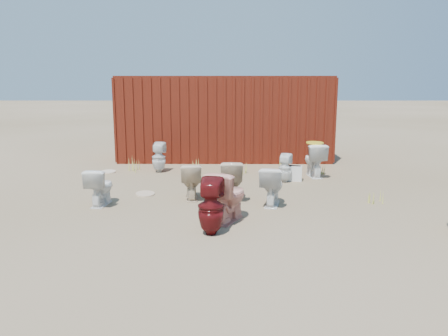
{
  "coord_description": "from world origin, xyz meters",
  "views": [
    {
      "loc": [
        0.05,
        -7.89,
        2.2
      ],
      "look_at": [
        0.0,
        0.6,
        0.55
      ],
      "focal_mm": 35.0,
      "sensor_mm": 36.0,
      "label": 1
    }
  ],
  "objects_px": {
    "toilet_back_beige_left": "(191,181)",
    "loose_tank": "(291,173)",
    "toilet_back_beige_right": "(232,180)",
    "toilet_back_a": "(159,157)",
    "toilet_back_e": "(285,168)",
    "toilet_front_maroon": "(211,207)",
    "toilet_front_c": "(272,186)",
    "toilet_front_pink": "(228,196)",
    "shipping_container": "(225,117)",
    "toilet_front_a": "(100,187)",
    "toilet_back_yellowlid": "(314,160)"
  },
  "relations": [
    {
      "from": "toilet_back_e",
      "to": "toilet_back_beige_right",
      "type": "bearing_deg",
      "value": 71.46
    },
    {
      "from": "shipping_container",
      "to": "toilet_back_beige_left",
      "type": "bearing_deg",
      "value": -97.34
    },
    {
      "from": "toilet_back_beige_right",
      "to": "loose_tank",
      "type": "bearing_deg",
      "value": -127.52
    },
    {
      "from": "toilet_front_maroon",
      "to": "toilet_front_pink",
      "type": "bearing_deg",
      "value": -103.39
    },
    {
      "from": "toilet_front_c",
      "to": "toilet_back_beige_left",
      "type": "bearing_deg",
      "value": -2.92
    },
    {
      "from": "toilet_back_beige_left",
      "to": "shipping_container",
      "type": "bearing_deg",
      "value": -102.38
    },
    {
      "from": "toilet_front_maroon",
      "to": "toilet_back_beige_left",
      "type": "bearing_deg",
      "value": -70.11
    },
    {
      "from": "toilet_front_maroon",
      "to": "toilet_back_a",
      "type": "distance_m",
      "value": 4.84
    },
    {
      "from": "toilet_back_yellowlid",
      "to": "loose_tank",
      "type": "bearing_deg",
      "value": 31.7
    },
    {
      "from": "toilet_front_pink",
      "to": "toilet_back_e",
      "type": "distance_m",
      "value": 3.12
    },
    {
      "from": "toilet_back_beige_right",
      "to": "toilet_back_a",
      "type": "bearing_deg",
      "value": -53.16
    },
    {
      "from": "toilet_back_beige_left",
      "to": "loose_tank",
      "type": "height_order",
      "value": "toilet_back_beige_left"
    },
    {
      "from": "toilet_front_c",
      "to": "toilet_back_e",
      "type": "xyz_separation_m",
      "value": [
        0.49,
        1.9,
        -0.04
      ]
    },
    {
      "from": "toilet_front_c",
      "to": "toilet_back_beige_right",
      "type": "xyz_separation_m",
      "value": [
        -0.72,
        0.41,
        0.02
      ]
    },
    {
      "from": "toilet_front_a",
      "to": "toilet_front_maroon",
      "type": "height_order",
      "value": "toilet_front_maroon"
    },
    {
      "from": "toilet_back_beige_left",
      "to": "toilet_back_yellowlid",
      "type": "relative_size",
      "value": 0.88
    },
    {
      "from": "shipping_container",
      "to": "toilet_back_yellowlid",
      "type": "relative_size",
      "value": 7.48
    },
    {
      "from": "toilet_front_maroon",
      "to": "toilet_back_beige_left",
      "type": "distance_m",
      "value": 2.07
    },
    {
      "from": "toilet_front_maroon",
      "to": "toilet_back_a",
      "type": "xyz_separation_m",
      "value": [
        -1.47,
        4.61,
        -0.05
      ]
    },
    {
      "from": "toilet_front_pink",
      "to": "toilet_front_maroon",
      "type": "distance_m",
      "value": 0.71
    },
    {
      "from": "toilet_front_pink",
      "to": "toilet_front_c",
      "type": "xyz_separation_m",
      "value": [
        0.81,
        0.94,
        -0.05
      ]
    },
    {
      "from": "toilet_front_pink",
      "to": "loose_tank",
      "type": "relative_size",
      "value": 1.66
    },
    {
      "from": "toilet_front_c",
      "to": "toilet_front_maroon",
      "type": "bearing_deg",
      "value": 69.21
    },
    {
      "from": "toilet_front_pink",
      "to": "toilet_back_yellowlid",
      "type": "relative_size",
      "value": 1.04
    },
    {
      "from": "toilet_back_a",
      "to": "loose_tank",
      "type": "bearing_deg",
      "value": 168.98
    },
    {
      "from": "toilet_back_a",
      "to": "shipping_container",
      "type": "bearing_deg",
      "value": -119.8
    },
    {
      "from": "toilet_back_beige_left",
      "to": "loose_tank",
      "type": "xyz_separation_m",
      "value": [
        2.16,
        1.64,
        -0.18
      ]
    },
    {
      "from": "toilet_front_pink",
      "to": "toilet_front_maroon",
      "type": "xyz_separation_m",
      "value": [
        -0.25,
        -0.66,
        0.01
      ]
    },
    {
      "from": "toilet_back_e",
      "to": "loose_tank",
      "type": "height_order",
      "value": "toilet_back_e"
    },
    {
      "from": "toilet_front_maroon",
      "to": "shipping_container",
      "type": "bearing_deg",
      "value": -84.22
    },
    {
      "from": "toilet_front_maroon",
      "to": "toilet_back_a",
      "type": "relative_size",
      "value": 1.12
    },
    {
      "from": "toilet_back_e",
      "to": "toilet_front_maroon",
      "type": "bearing_deg",
      "value": 86.57
    },
    {
      "from": "toilet_back_yellowlid",
      "to": "toilet_back_e",
      "type": "bearing_deg",
      "value": 33.5
    },
    {
      "from": "toilet_front_pink",
      "to": "toilet_front_c",
      "type": "relative_size",
      "value": 1.15
    },
    {
      "from": "toilet_front_c",
      "to": "toilet_back_beige_left",
      "type": "relative_size",
      "value": 1.02
    },
    {
      "from": "toilet_back_e",
      "to": "toilet_front_c",
      "type": "bearing_deg",
      "value": 96.09
    },
    {
      "from": "toilet_back_yellowlid",
      "to": "loose_tank",
      "type": "relative_size",
      "value": 1.6
    },
    {
      "from": "toilet_front_maroon",
      "to": "toilet_back_beige_left",
      "type": "height_order",
      "value": "toilet_front_maroon"
    },
    {
      "from": "loose_tank",
      "to": "toilet_front_maroon",
      "type": "bearing_deg",
      "value": -103.26
    },
    {
      "from": "shipping_container",
      "to": "loose_tank",
      "type": "height_order",
      "value": "shipping_container"
    },
    {
      "from": "toilet_front_a",
      "to": "toilet_front_maroon",
      "type": "bearing_deg",
      "value": 149.77
    },
    {
      "from": "toilet_front_a",
      "to": "toilet_back_beige_left",
      "type": "xyz_separation_m",
      "value": [
        1.63,
        0.44,
        0.01
      ]
    },
    {
      "from": "toilet_back_beige_left",
      "to": "toilet_back_beige_right",
      "type": "bearing_deg",
      "value": 173.6
    },
    {
      "from": "shipping_container",
      "to": "toilet_front_maroon",
      "type": "xyz_separation_m",
      "value": [
        -0.18,
        -6.93,
        -0.78
      ]
    },
    {
      "from": "toilet_front_a",
      "to": "toilet_front_c",
      "type": "xyz_separation_m",
      "value": [
        3.14,
        0.01,
        0.02
      ]
    },
    {
      "from": "toilet_front_a",
      "to": "toilet_front_c",
      "type": "relative_size",
      "value": 0.95
    },
    {
      "from": "toilet_front_c",
      "to": "toilet_back_e",
      "type": "bearing_deg",
      "value": -91.51
    },
    {
      "from": "toilet_front_c",
      "to": "toilet_front_maroon",
      "type": "height_order",
      "value": "toilet_front_maroon"
    },
    {
      "from": "shipping_container",
      "to": "toilet_front_maroon",
      "type": "relative_size",
      "value": 7.09
    },
    {
      "from": "toilet_front_pink",
      "to": "toilet_back_a",
      "type": "xyz_separation_m",
      "value": [
        -1.72,
        3.95,
        -0.04
      ]
    }
  ]
}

